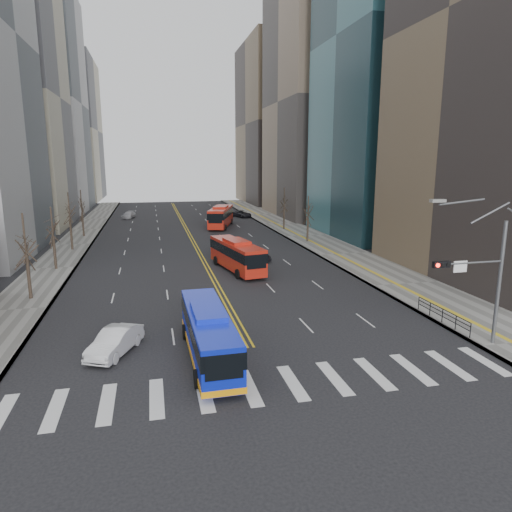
% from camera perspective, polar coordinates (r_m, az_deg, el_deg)
% --- Properties ---
extents(ground, '(220.00, 220.00, 0.00)m').
position_cam_1_polar(ground, '(24.94, 1.92, -15.82)').
color(ground, black).
extents(sidewalk_right, '(7.00, 130.00, 0.15)m').
position_cam_1_polar(sidewalk_right, '(71.21, 6.25, 2.54)').
color(sidewalk_right, '#65635E').
rests_on(sidewalk_right, ground).
extents(sidewalk_left, '(5.00, 130.00, 0.15)m').
position_cam_1_polar(sidewalk_left, '(68.17, -21.87, 1.32)').
color(sidewalk_left, '#65635E').
rests_on(sidewalk_left, ground).
extents(crosswalk, '(26.70, 4.00, 0.01)m').
position_cam_1_polar(crosswalk, '(24.94, 1.92, -15.80)').
color(crosswalk, silver).
rests_on(crosswalk, ground).
extents(centerline, '(0.55, 100.00, 0.01)m').
position_cam_1_polar(centerline, '(77.41, -8.60, 3.18)').
color(centerline, gold).
rests_on(centerline, ground).
extents(office_towers, '(83.00, 134.00, 58.00)m').
position_cam_1_polar(office_towers, '(90.85, -9.73, 19.56)').
color(office_towers, '#9C9D9F').
rests_on(office_towers, ground).
extents(signal_mast, '(5.37, 0.37, 9.39)m').
position_cam_1_polar(signal_mast, '(31.14, 26.26, -1.85)').
color(signal_mast, slate).
rests_on(signal_mast, ground).
extents(pedestrian_railing, '(0.06, 6.06, 1.02)m').
position_cam_1_polar(pedestrian_railing, '(35.56, 22.28, -6.65)').
color(pedestrian_railing, black).
rests_on(pedestrian_railing, sidewalk_right).
extents(street_trees, '(35.20, 47.20, 7.60)m').
position_cam_1_polar(street_trees, '(56.29, -14.40, 4.69)').
color(street_trees, black).
rests_on(street_trees, ground).
extents(blue_bus, '(2.63, 10.65, 3.13)m').
position_cam_1_polar(blue_bus, '(27.37, -5.95, -9.50)').
color(blue_bus, '#0D20C7').
rests_on(blue_bus, ground).
extents(red_bus_near, '(4.36, 10.80, 3.36)m').
position_cam_1_polar(red_bus_near, '(48.48, -2.43, 0.33)').
color(red_bus_near, red).
rests_on(red_bus_near, ground).
extents(red_bus_far, '(6.21, 12.09, 3.73)m').
position_cam_1_polar(red_bus_far, '(80.49, -4.40, 5.09)').
color(red_bus_far, red).
rests_on(red_bus_far, ground).
extents(car_white, '(3.47, 4.95, 1.55)m').
position_cam_1_polar(car_white, '(29.49, -17.21, -10.18)').
color(car_white, silver).
rests_on(car_white, ground).
extents(car_dark_mid, '(2.50, 4.39, 1.41)m').
position_cam_1_polar(car_dark_mid, '(53.74, 0.33, 0.23)').
color(car_dark_mid, black).
rests_on(car_dark_mid, ground).
extents(car_silver, '(3.21, 5.14, 1.39)m').
position_cam_1_polar(car_silver, '(95.87, -15.61, 4.96)').
color(car_silver, '#9E9DA3').
rests_on(car_silver, ground).
extents(car_dark_far, '(3.82, 5.42, 1.37)m').
position_cam_1_polar(car_dark_far, '(94.47, -1.77, 5.29)').
color(car_dark_far, black).
rests_on(car_dark_far, ground).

